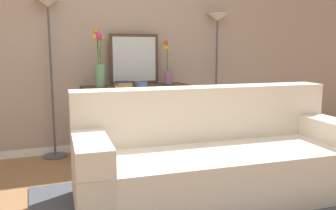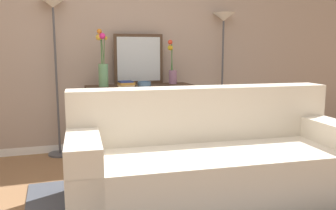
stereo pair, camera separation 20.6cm
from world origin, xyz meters
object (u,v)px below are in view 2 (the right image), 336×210
Objects in this scene: floor_lamp_left at (54,33)px; fruit_bowl at (144,84)px; floor_lamp_right at (223,41)px; wall_mirror at (139,59)px; vase_tall_flowers at (103,66)px; console_table at (140,106)px; book_stack at (126,84)px; couch at (212,159)px; book_row_under_console at (112,149)px; vase_short_flowers at (172,68)px.

floor_lamp_left is 11.44× the size of fruit_bowl.
floor_lamp_right is 1.12m from wall_mirror.
floor_lamp_left is at bearing 161.00° from vase_tall_flowers.
wall_mirror reaches higher than console_table.
floor_lamp_left is at bearing 180.00° from floor_lamp_right.
floor_lamp_right reaches higher than book_stack.
floor_lamp_left is 2.95× the size of wall_mirror.
book_stack is at bearing -146.25° from console_table.
book_stack is (0.24, -0.09, -0.20)m from vase_tall_flowers.
wall_mirror reaches higher than couch.
book_row_under_console is at bearing 180.00° from console_table.
floor_lamp_right is 1.42m from book_stack.
couch is 1.34× the size of floor_lamp_left.
floor_lamp_left is 1.12m from fruit_bowl.
console_table is 0.35m from book_stack.
floor_lamp_right is at bearing 7.80° from vase_short_flowers.
floor_lamp_right is at bearing 13.22° from fruit_bowl.
fruit_bowl is (-1.10, -0.26, -0.48)m from floor_lamp_right.
vase_tall_flowers is (-1.55, -0.17, -0.28)m from floor_lamp_right.
book_stack is at bearing -38.77° from book_row_under_console.
couch is at bearing -53.57° from floor_lamp_left.
floor_lamp_right reaches higher than book_row_under_console.
couch is 3.71× the size of vase_tall_flowers.
console_table is at bearing -0.00° from book_row_under_console.
wall_mirror is at bearing 163.01° from vase_short_flowers.
floor_lamp_left is at bearing 171.32° from console_table.
book_stack is at bearing 108.29° from couch.
floor_lamp_right reaches higher than wall_mirror.
floor_lamp_right is (0.88, 1.58, 0.99)m from couch.
floor_lamp_left reaches higher than floor_lamp_right.
vase_tall_flowers is at bearing -19.00° from floor_lamp_left.
book_stack is (-0.59, -0.17, -0.16)m from vase_short_flowers.
vase_short_flowers is at bearing -16.99° from wall_mirror.
console_table is 0.59m from book_row_under_console.
book_stack is at bearing -21.48° from vase_tall_flowers.
vase_tall_flowers is 1.21× the size of vase_short_flowers.
book_stack is (-0.21, -0.00, 0.00)m from fruit_bowl.
book_row_under_console is (0.08, 0.03, -0.96)m from vase_tall_flowers.
book_row_under_console is at bearing 161.75° from fruit_bowl.
vase_tall_flowers is at bearing 168.66° from fruit_bowl.
wall_mirror is 0.49m from vase_tall_flowers.
fruit_bowl is (-0.01, -0.28, -0.27)m from wall_mirror.
couch reaches higher than fruit_bowl.
book_stack is (-1.31, -0.26, -0.48)m from floor_lamp_right.
wall_mirror is 0.41m from vase_short_flowers.
book_row_under_console is at bearing -176.83° from vase_short_flowers.
wall_mirror is at bearing 88.69° from fruit_bowl.
fruit_bowl is (0.94, -0.26, -0.56)m from floor_lamp_left.
console_table is 0.70× the size of floor_lamp_left.
wall_mirror is at bearing 79.29° from console_table.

